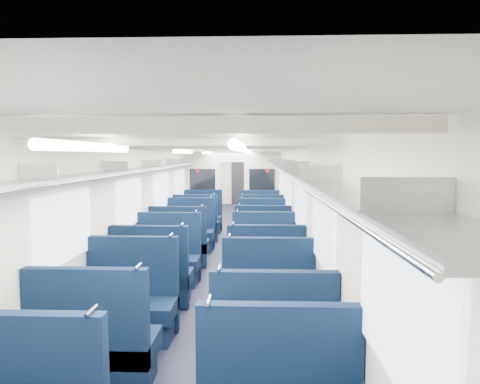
# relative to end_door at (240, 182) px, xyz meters

# --- Properties ---
(floor) EXTENTS (2.80, 18.00, 0.01)m
(floor) POSITION_rel_end_door_xyz_m (0.00, -8.94, -1.00)
(floor) COLOR black
(floor) RESTS_ON ground
(ceiling) EXTENTS (2.80, 18.00, 0.01)m
(ceiling) POSITION_rel_end_door_xyz_m (0.00, -8.94, 1.35)
(ceiling) COLOR white
(ceiling) RESTS_ON wall_left
(wall_left) EXTENTS (0.02, 18.00, 2.35)m
(wall_left) POSITION_rel_end_door_xyz_m (-1.40, -8.94, 0.18)
(wall_left) COLOR silver
(wall_left) RESTS_ON floor
(dado_left) EXTENTS (0.03, 17.90, 0.70)m
(dado_left) POSITION_rel_end_door_xyz_m (-1.39, -8.94, -0.65)
(dado_left) COLOR black
(dado_left) RESTS_ON floor
(wall_right) EXTENTS (0.02, 18.00, 2.35)m
(wall_right) POSITION_rel_end_door_xyz_m (1.40, -8.94, 0.18)
(wall_right) COLOR silver
(wall_right) RESTS_ON floor
(dado_right) EXTENTS (0.03, 17.90, 0.70)m
(dado_right) POSITION_rel_end_door_xyz_m (1.39, -8.94, -0.65)
(dado_right) COLOR black
(dado_right) RESTS_ON floor
(wall_far) EXTENTS (2.80, 0.02, 2.35)m
(wall_far) POSITION_rel_end_door_xyz_m (0.00, 0.06, 0.18)
(wall_far) COLOR silver
(wall_far) RESTS_ON floor
(luggage_rack_left) EXTENTS (0.36, 17.40, 0.18)m
(luggage_rack_left) POSITION_rel_end_door_xyz_m (-1.21, -8.94, 0.97)
(luggage_rack_left) COLOR #B2B5BA
(luggage_rack_left) RESTS_ON wall_left
(luggage_rack_right) EXTENTS (0.36, 17.40, 0.18)m
(luggage_rack_right) POSITION_rel_end_door_xyz_m (1.21, -8.94, 0.97)
(luggage_rack_right) COLOR #B2B5BA
(luggage_rack_right) RESTS_ON wall_right
(windows) EXTENTS (2.78, 15.60, 0.75)m
(windows) POSITION_rel_end_door_xyz_m (0.00, -9.40, 0.42)
(windows) COLOR white
(windows) RESTS_ON wall_left
(ceiling_fittings) EXTENTS (2.70, 16.06, 0.11)m
(ceiling_fittings) POSITION_rel_end_door_xyz_m (0.00, -9.20, 1.29)
(ceiling_fittings) COLOR white
(ceiling_fittings) RESTS_ON ceiling
(end_door) EXTENTS (0.75, 0.06, 2.00)m
(end_door) POSITION_rel_end_door_xyz_m (0.00, 0.00, 0.00)
(end_door) COLOR black
(end_door) RESTS_ON floor
(bulkhead) EXTENTS (2.80, 0.10, 2.35)m
(bulkhead) POSITION_rel_end_door_xyz_m (-0.00, -6.35, 0.23)
(bulkhead) COLOR white
(bulkhead) RESTS_ON floor
(seat_4) EXTENTS (1.12, 0.62, 1.24)m
(seat_4) POSITION_rel_end_door_xyz_m (-0.83, -14.82, -0.62)
(seat_4) COLOR #0C1D39
(seat_4) RESTS_ON floor
(seat_5) EXTENTS (1.12, 0.62, 1.24)m
(seat_5) POSITION_rel_end_door_xyz_m (0.83, -14.85, -0.62)
(seat_5) COLOR #0C1D39
(seat_5) RESTS_ON floor
(seat_6) EXTENTS (1.12, 0.62, 1.24)m
(seat_6) POSITION_rel_end_door_xyz_m (-0.83, -13.70, -0.62)
(seat_6) COLOR #0C1D39
(seat_6) RESTS_ON floor
(seat_7) EXTENTS (1.12, 0.62, 1.24)m
(seat_7) POSITION_rel_end_door_xyz_m (0.83, -13.72, -0.62)
(seat_7) COLOR #0C1D39
(seat_7) RESTS_ON floor
(seat_8) EXTENTS (1.12, 0.62, 1.24)m
(seat_8) POSITION_rel_end_door_xyz_m (-0.83, -12.62, -0.62)
(seat_8) COLOR #0C1D39
(seat_8) RESTS_ON floor
(seat_9) EXTENTS (1.12, 0.62, 1.24)m
(seat_9) POSITION_rel_end_door_xyz_m (0.83, -12.51, -0.62)
(seat_9) COLOR #0C1D39
(seat_9) RESTS_ON floor
(seat_10) EXTENTS (1.12, 0.62, 1.24)m
(seat_10) POSITION_rel_end_door_xyz_m (-0.83, -11.57, -0.62)
(seat_10) COLOR #0C1D39
(seat_10) RESTS_ON floor
(seat_11) EXTENTS (1.12, 0.62, 1.24)m
(seat_11) POSITION_rel_end_door_xyz_m (0.83, -11.44, -0.62)
(seat_11) COLOR #0C1D39
(seat_11) RESTS_ON floor
(seat_12) EXTENTS (1.12, 0.62, 1.24)m
(seat_12) POSITION_rel_end_door_xyz_m (-0.83, -10.43, -0.62)
(seat_12) COLOR #0C1D39
(seat_12) RESTS_ON floor
(seat_13) EXTENTS (1.12, 0.62, 1.24)m
(seat_13) POSITION_rel_end_door_xyz_m (0.83, -10.23, -0.62)
(seat_13) COLOR #0C1D39
(seat_13) RESTS_ON floor
(seat_14) EXTENTS (1.12, 0.62, 1.24)m
(seat_14) POSITION_rel_end_door_xyz_m (-0.83, -9.11, -0.62)
(seat_14) COLOR #0C1D39
(seat_14) RESTS_ON floor
(seat_15) EXTENTS (1.12, 0.62, 1.24)m
(seat_15) POSITION_rel_end_door_xyz_m (0.83, -9.18, -0.62)
(seat_15) COLOR #0C1D39
(seat_15) RESTS_ON floor
(seat_16) EXTENTS (1.12, 0.62, 1.24)m
(seat_16) POSITION_rel_end_door_xyz_m (-0.83, -8.07, -0.62)
(seat_16) COLOR #0C1D39
(seat_16) RESTS_ON floor
(seat_17) EXTENTS (1.12, 0.62, 1.24)m
(seat_17) POSITION_rel_end_door_xyz_m (0.83, -7.97, -0.62)
(seat_17) COLOR #0C1D39
(seat_17) RESTS_ON floor
(seat_18) EXTENTS (1.12, 0.62, 1.24)m
(seat_18) POSITION_rel_end_door_xyz_m (-0.83, -6.87, -0.62)
(seat_18) COLOR #0C1D39
(seat_18) RESTS_ON floor
(seat_19) EXTENTS (1.12, 0.62, 1.24)m
(seat_19) POSITION_rel_end_door_xyz_m (0.83, -6.98, -0.62)
(seat_19) COLOR #0C1D39
(seat_19) RESTS_ON floor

